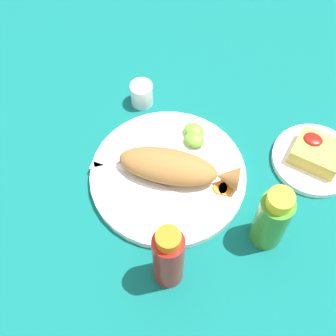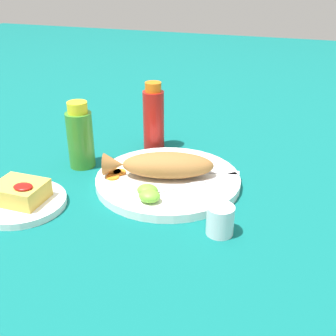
{
  "view_description": "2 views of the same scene",
  "coord_description": "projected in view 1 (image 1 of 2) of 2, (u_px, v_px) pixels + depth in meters",
  "views": [
    {
      "loc": [
        -0.23,
        0.41,
        0.81
      ],
      "look_at": [
        0.0,
        0.0,
        0.04
      ],
      "focal_mm": 50.0,
      "sensor_mm": 36.0,
      "label": 1
    },
    {
      "loc": [
        0.26,
        -0.76,
        0.44
      ],
      "look_at": [
        0.0,
        0.0,
        0.04
      ],
      "focal_mm": 45.0,
      "sensor_mm": 36.0,
      "label": 2
    }
  ],
  "objects": [
    {
      "name": "carrot_slice_near",
      "position": [
        220.0,
        188.0,
        0.9
      ],
      "size": [
        0.03,
        0.03,
        0.0
      ],
      "primitive_type": "cylinder",
      "color": "orange",
      "rests_on": "main_plate"
    },
    {
      "name": "carrot_slice_mid",
      "position": [
        226.0,
        189.0,
        0.9
      ],
      "size": [
        0.03,
        0.03,
        0.0
      ],
      "primitive_type": "cylinder",
      "color": "orange",
      "rests_on": "main_plate"
    },
    {
      "name": "lime_wedge_side",
      "position": [
        193.0,
        130.0,
        0.96
      ],
      "size": [
        0.04,
        0.04,
        0.02
      ],
      "primitive_type": "ellipsoid",
      "color": "#6BB233",
      "rests_on": "main_plate"
    },
    {
      "name": "main_plate",
      "position": [
        168.0,
        176.0,
        0.93
      ],
      "size": [
        0.31,
        0.31,
        0.02
      ],
      "primitive_type": "cylinder",
      "color": "white",
      "rests_on": "ground_plane"
    },
    {
      "name": "salt_cup",
      "position": [
        142.0,
        95.0,
        1.02
      ],
      "size": [
        0.05,
        0.05,
        0.05
      ],
      "color": "silver",
      "rests_on": "ground_plane"
    },
    {
      "name": "fork_near",
      "position": [
        128.0,
        177.0,
        0.92
      ],
      "size": [
        0.18,
        0.04,
        0.0
      ],
      "rotation": [
        0.0,
        0.0,
        6.44
      ],
      "color": "silver",
      "rests_on": "main_plate"
    },
    {
      "name": "fries_pile",
      "position": [
        317.0,
        153.0,
        0.93
      ],
      "size": [
        0.09,
        0.08,
        0.04
      ],
      "color": "gold",
      "rests_on": "side_plate_fries"
    },
    {
      "name": "fried_fish",
      "position": [
        175.0,
        167.0,
        0.9
      ],
      "size": [
        0.24,
        0.13,
        0.05
      ],
      "rotation": [
        0.0,
        0.0,
        0.29
      ],
      "color": "#996633",
      "rests_on": "main_plate"
    },
    {
      "name": "ground_plane",
      "position": [
        168.0,
        178.0,
        0.94
      ],
      "size": [
        4.0,
        4.0,
        0.0
      ],
      "primitive_type": "plane",
      "color": "#0C605B"
    },
    {
      "name": "fork_far",
      "position": [
        133.0,
        156.0,
        0.94
      ],
      "size": [
        0.15,
        0.14,
        0.0
      ],
      "rotation": [
        0.0,
        0.0,
        7.03
      ],
      "color": "silver",
      "rests_on": "main_plate"
    },
    {
      "name": "hot_sauce_bottle_red",
      "position": [
        168.0,
        258.0,
        0.76
      ],
      "size": [
        0.05,
        0.05,
        0.17
      ],
      "color": "#B21914",
      "rests_on": "ground_plane"
    },
    {
      "name": "side_plate_fries",
      "position": [
        314.0,
        160.0,
        0.95
      ],
      "size": [
        0.17,
        0.17,
        0.01
      ],
      "primitive_type": "cylinder",
      "color": "white",
      "rests_on": "ground_plane"
    },
    {
      "name": "lime_wedge_main",
      "position": [
        195.0,
        140.0,
        0.95
      ],
      "size": [
        0.04,
        0.04,
        0.02
      ],
      "primitive_type": "ellipsoid",
      "color": "#6BB233",
      "rests_on": "main_plate"
    },
    {
      "name": "hot_sauce_bottle_green",
      "position": [
        272.0,
        219.0,
        0.81
      ],
      "size": [
        0.06,
        0.06,
        0.15
      ],
      "color": "#3D8428",
      "rests_on": "ground_plane"
    },
    {
      "name": "carrot_slice_far",
      "position": [
        228.0,
        179.0,
        0.91
      ],
      "size": [
        0.03,
        0.03,
        0.0
      ],
      "primitive_type": "cylinder",
      "color": "orange",
      "rests_on": "main_plate"
    }
  ]
}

